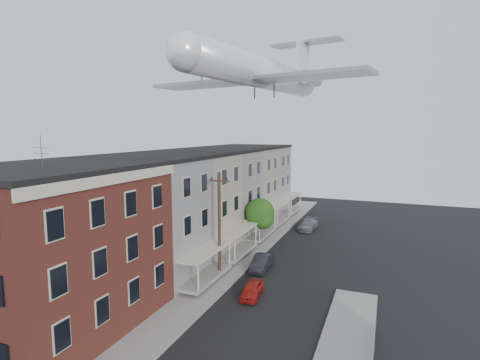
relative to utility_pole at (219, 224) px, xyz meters
The scene contains 14 objects.
sidewalk_left 7.57m from the utility_pole, 89.05° to the left, with size 3.00×62.00×0.12m, color gray.
curb_left 7.72m from the utility_pole, 75.52° to the left, with size 0.15×62.00×0.14m, color gray.
corner_building 12.73m from the utility_pole, 120.17° to the right, with size 10.31×12.30×12.15m.
row_house_a 6.55m from the utility_pole, 166.73° to the right, with size 11.98×7.00×10.30m.
row_house_b 8.42m from the utility_pole, 139.15° to the left, with size 11.98×7.00×10.30m.
row_house_c 14.03m from the utility_pole, 116.97° to the left, with size 11.98×7.00×10.30m.
row_house_d 20.52m from the utility_pole, 108.07° to the left, with size 11.98×7.00×10.30m.
row_house_e 27.26m from the utility_pole, 103.50° to the left, with size 11.98×7.00×10.30m.
utility_pole is the anchor object (origin of this frame).
street_tree 10.00m from the utility_pole, 88.11° to the left, with size 3.22×3.20×5.20m.
car_near 6.12m from the utility_pole, 32.84° to the right, with size 1.32×3.28×1.12m, color #AF1D16.
car_mid 5.77m from the utility_pole, 49.41° to the left, with size 1.37×3.93×1.29m, color black.
car_far 19.24m from the utility_pole, 78.35° to the left, with size 1.80×4.43×1.29m, color slate.
airplane 15.39m from the utility_pole, 81.42° to the left, with size 22.03×25.17×7.23m.
Camera 1 is at (7.24, -9.64, 12.30)m, focal length 28.00 mm.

